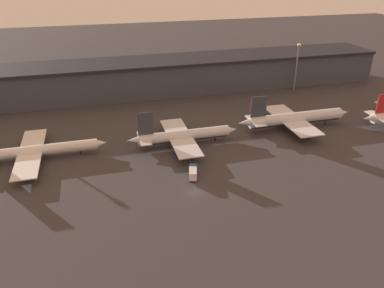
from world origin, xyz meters
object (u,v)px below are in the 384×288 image
(airplane_1, at_px, (34,151))
(airplane_2, at_px, (183,136))
(service_vehicle_1, at_px, (193,172))
(airplane_3, at_px, (295,119))

(airplane_1, distance_m, airplane_2, 47.54)
(airplane_1, relative_size, service_vehicle_1, 5.89)
(airplane_1, relative_size, airplane_3, 0.97)
(airplane_1, height_order, airplane_3, airplane_3)
(airplane_2, bearing_deg, service_vehicle_1, -96.22)
(airplane_2, xyz_separation_m, service_vehicle_1, (-2.36, -21.50, -1.56))
(airplane_3, distance_m, service_vehicle_1, 51.77)
(airplane_1, relative_size, airplane_2, 1.14)
(airplane_1, bearing_deg, service_vehicle_1, -27.34)
(airplane_2, bearing_deg, airplane_3, 3.70)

